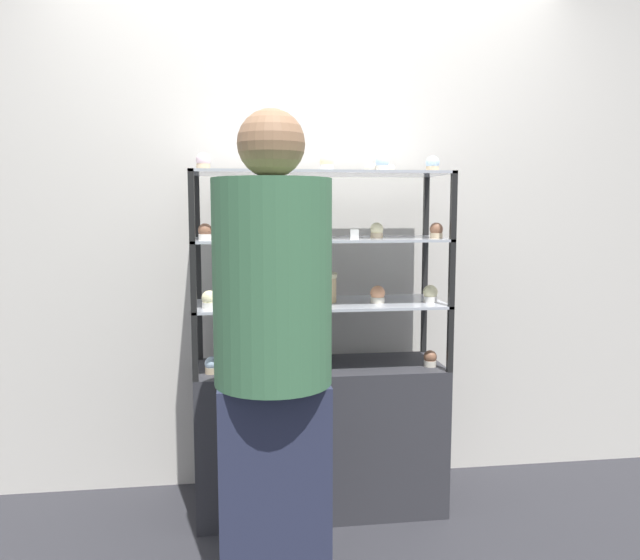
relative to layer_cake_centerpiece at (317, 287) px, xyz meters
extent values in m
plane|color=#2D2D33|center=(0.01, -0.02, -1.03)|extent=(20.00, 20.00, 0.00)
cube|color=silver|center=(0.01, 0.33, 0.27)|extent=(8.00, 0.05, 2.60)
cube|color=#333338|center=(0.01, -0.02, -0.70)|extent=(1.12, 0.41, 0.68)
cube|color=black|center=(-0.54, 0.17, -0.21)|extent=(0.02, 0.02, 0.29)
cube|color=black|center=(0.56, 0.17, -0.21)|extent=(0.02, 0.02, 0.29)
cube|color=black|center=(-0.54, -0.21, -0.21)|extent=(0.02, 0.02, 0.29)
cube|color=black|center=(0.56, -0.21, -0.21)|extent=(0.02, 0.02, 0.29)
cube|color=#B7BCC6|center=(0.01, -0.02, -0.07)|extent=(1.12, 0.41, 0.01)
cube|color=black|center=(-0.54, 0.17, 0.08)|extent=(0.02, 0.02, 0.29)
cube|color=black|center=(0.56, 0.17, 0.08)|extent=(0.02, 0.02, 0.29)
cube|color=black|center=(-0.54, -0.21, 0.08)|extent=(0.02, 0.02, 0.29)
cube|color=black|center=(0.56, -0.21, 0.08)|extent=(0.02, 0.02, 0.29)
cube|color=#B7BCC6|center=(0.01, -0.02, 0.22)|extent=(1.12, 0.41, 0.01)
cube|color=black|center=(-0.54, 0.17, 0.37)|extent=(0.02, 0.02, 0.29)
cube|color=black|center=(0.56, 0.17, 0.37)|extent=(0.02, 0.02, 0.29)
cube|color=black|center=(-0.54, -0.21, 0.37)|extent=(0.02, 0.02, 0.29)
cube|color=black|center=(0.56, -0.21, 0.37)|extent=(0.02, 0.02, 0.29)
cube|color=#B7BCC6|center=(0.01, -0.02, 0.51)|extent=(1.12, 0.41, 0.01)
cylinder|color=#DBBC84|center=(0.00, 0.00, -0.01)|extent=(0.17, 0.17, 0.11)
cylinder|color=#F4EAB2|center=(0.00, 0.00, 0.05)|extent=(0.18, 0.18, 0.02)
cube|color=brown|center=(-0.22, -0.05, 0.25)|extent=(0.21, 0.12, 0.06)
cube|color=#8C5B42|center=(-0.22, -0.05, 0.29)|extent=(0.21, 0.13, 0.01)
cylinder|color=#CCB28C|center=(-0.48, -0.10, -0.34)|extent=(0.06, 0.06, 0.03)
sphere|color=silver|center=(-0.48, -0.10, -0.31)|extent=(0.06, 0.06, 0.06)
cylinder|color=white|center=(0.01, -0.11, -0.34)|extent=(0.06, 0.06, 0.03)
sphere|color=white|center=(0.01, -0.11, -0.31)|extent=(0.06, 0.06, 0.06)
cylinder|color=beige|center=(0.50, -0.11, -0.34)|extent=(0.06, 0.06, 0.03)
sphere|color=#8C5B42|center=(0.50, -0.11, -0.31)|extent=(0.06, 0.06, 0.06)
cube|color=white|center=(-0.20, -0.20, -0.33)|extent=(0.04, 0.00, 0.04)
cylinder|color=white|center=(-0.48, -0.13, -0.05)|extent=(0.06, 0.06, 0.03)
sphere|color=#F4EAB2|center=(-0.48, -0.13, -0.02)|extent=(0.07, 0.07, 0.07)
cylinder|color=#CCB28C|center=(-0.24, -0.07, -0.05)|extent=(0.06, 0.06, 0.03)
sphere|color=white|center=(-0.24, -0.07, -0.02)|extent=(0.07, 0.07, 0.07)
cylinder|color=beige|center=(0.26, -0.07, -0.05)|extent=(0.06, 0.06, 0.03)
sphere|color=#E5996B|center=(0.26, -0.07, -0.02)|extent=(0.07, 0.07, 0.07)
cylinder|color=white|center=(0.51, -0.08, -0.05)|extent=(0.06, 0.06, 0.03)
sphere|color=#F4EAB2|center=(0.51, -0.08, -0.02)|extent=(0.07, 0.07, 0.07)
cube|color=white|center=(-0.13, -0.20, -0.04)|extent=(0.04, 0.00, 0.04)
cylinder|color=white|center=(-0.49, -0.10, 0.24)|extent=(0.06, 0.06, 0.02)
sphere|color=#8C5B42|center=(-0.49, -0.10, 0.26)|extent=(0.06, 0.06, 0.06)
cylinder|color=#CCB28C|center=(0.00, -0.06, 0.24)|extent=(0.06, 0.06, 0.02)
sphere|color=#F4EAB2|center=(0.00, -0.06, 0.26)|extent=(0.06, 0.06, 0.06)
cylinder|color=#CCB28C|center=(0.26, -0.07, 0.24)|extent=(0.06, 0.06, 0.02)
sphere|color=#F4EAB2|center=(0.26, -0.07, 0.26)|extent=(0.06, 0.06, 0.06)
cylinder|color=#CCB28C|center=(0.52, -0.11, 0.24)|extent=(0.06, 0.06, 0.02)
sphere|color=#8C5B42|center=(0.52, -0.11, 0.26)|extent=(0.06, 0.06, 0.06)
cube|color=white|center=(0.13, -0.20, 0.25)|extent=(0.04, 0.00, 0.04)
cylinder|color=#CCB28C|center=(-0.49, -0.11, 0.53)|extent=(0.06, 0.06, 0.02)
sphere|color=silver|center=(-0.49, -0.11, 0.56)|extent=(0.06, 0.06, 0.06)
cylinder|color=white|center=(-0.23, -0.10, 0.53)|extent=(0.06, 0.06, 0.02)
sphere|color=silver|center=(-0.23, -0.10, 0.56)|extent=(0.06, 0.06, 0.06)
cylinder|color=white|center=(0.02, -0.12, 0.53)|extent=(0.06, 0.06, 0.02)
sphere|color=#F4EAB2|center=(0.02, -0.12, 0.56)|extent=(0.06, 0.06, 0.06)
cylinder|color=beige|center=(0.27, -0.10, 0.53)|extent=(0.06, 0.06, 0.02)
sphere|color=silver|center=(0.27, -0.10, 0.56)|extent=(0.06, 0.06, 0.06)
cylinder|color=#CCB28C|center=(0.50, -0.08, 0.53)|extent=(0.06, 0.06, 0.02)
sphere|color=silver|center=(0.50, -0.08, 0.56)|extent=(0.06, 0.06, 0.06)
cube|color=white|center=(-0.25, -0.20, 0.54)|extent=(0.04, 0.00, 0.04)
torus|color=#EFE5CC|center=(0.28, -0.02, 0.53)|extent=(0.14, 0.14, 0.03)
cube|color=#282D47|center=(-0.24, -0.69, -0.64)|extent=(0.38, 0.21, 0.80)
cylinder|color=#3F724C|center=(-0.24, -0.69, 0.11)|extent=(0.40, 0.40, 0.69)
sphere|color=#936B4C|center=(-0.24, -0.69, 0.57)|extent=(0.23, 0.23, 0.23)
camera|label=1|loc=(-0.37, -2.78, 0.36)|focal=35.00mm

